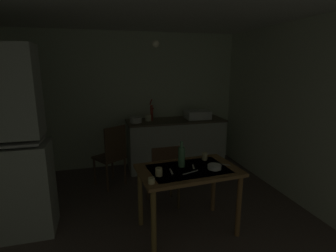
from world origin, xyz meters
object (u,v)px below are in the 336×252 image
sink_basin (197,115)px  serving_bowl_wide (214,167)px  dining_table (188,178)px  hand_pump (152,111)px  chair_by_counter (112,155)px  chair_far_side (164,173)px  mixing_bowl_counter (136,120)px  mug_tall (159,172)px  glass_bottle (182,156)px

sink_basin → serving_bowl_wide: 2.12m
dining_table → serving_bowl_wide: 0.32m
hand_pump → chair_by_counter: size_ratio=0.39×
chair_far_side → chair_by_counter: chair_by_counter is taller
sink_basin → mixing_bowl_counter: 1.17m
chair_far_side → sink_basin: bearing=54.1°
hand_pump → chair_by_counter: 1.12m
mixing_bowl_counter → dining_table: mixing_bowl_counter is taller
hand_pump → chair_by_counter: bearing=-141.2°
hand_pump → mug_tall: 2.15m
sink_basin → mixing_bowl_counter: (-1.17, -0.05, -0.03)m
hand_pump → dining_table: 2.04m
sink_basin → mug_tall: sink_basin is taller
mixing_bowl_counter → chair_far_side: (0.17, -1.32, -0.47)m
hand_pump → mug_tall: size_ratio=4.49×
hand_pump → mixing_bowl_counter: 0.34m
mug_tall → glass_bottle: (0.31, 0.19, 0.08)m
sink_basin → dining_table: 2.16m
sink_basin → mug_tall: 2.40m
hand_pump → chair_by_counter: (-0.76, -0.61, -0.55)m
hand_pump → mug_tall: (-0.36, -2.10, -0.27)m
serving_bowl_wide → hand_pump: bearing=97.6°
hand_pump → chair_by_counter: hand_pump is taller
sink_basin → chair_far_side: 1.77m
hand_pump → glass_bottle: 1.92m
glass_bottle → dining_table: bearing=-59.0°
dining_table → chair_far_side: 0.62m
glass_bottle → hand_pump: bearing=88.5°
dining_table → chair_far_side: chair_far_side is taller
hand_pump → sink_basin: bearing=-3.0°
chair_by_counter → serving_bowl_wide: bearing=-54.6°
chair_far_side → mug_tall: size_ratio=10.10×
chair_far_side → mug_tall: chair_far_side is taller
mixing_bowl_counter → chair_by_counter: size_ratio=0.21×
hand_pump → glass_bottle: bearing=-91.5°
serving_bowl_wide → glass_bottle: bearing=153.3°
hand_pump → serving_bowl_wide: (0.28, -2.08, -0.29)m
serving_bowl_wide → glass_bottle: 0.38m
hand_pump → dining_table: size_ratio=0.34×
mixing_bowl_counter → serving_bowl_wide: mixing_bowl_counter is taller
sink_basin → mixing_bowl_counter: bearing=-177.5°
sink_basin → mixing_bowl_counter: sink_basin is taller
mixing_bowl_counter → chair_far_side: size_ratio=0.24×
dining_table → chair_far_side: (-0.13, 0.58, -0.17)m
sink_basin → hand_pump: size_ratio=1.13×
mug_tall → chair_by_counter: bearing=105.2°
chair_by_counter → serving_bowl_wide: size_ratio=6.50×
glass_bottle → sink_basin: bearing=63.9°
mug_tall → mixing_bowl_counter: bearing=88.5°
mixing_bowl_counter → dining_table: 1.95m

